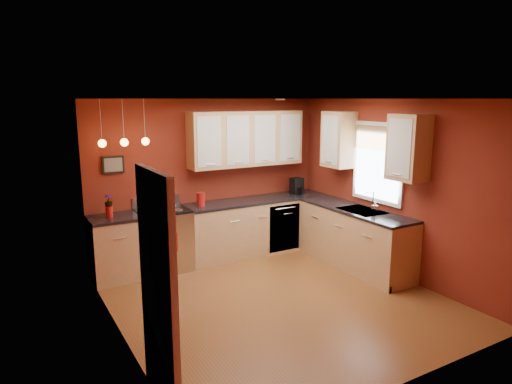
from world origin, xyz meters
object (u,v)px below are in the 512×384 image
red_canister (201,199)px  gas_range (164,240)px  coffee_maker (297,187)px  sink (362,212)px  soap_pump (375,207)px

red_canister → gas_range: bearing=-179.5°
gas_range → coffee_maker: coffee_maker is taller
gas_range → sink: bearing=-29.8°
sink → soap_pump: (0.06, -0.20, 0.11)m
coffee_maker → soap_pump: bearing=-84.8°
gas_range → red_canister: bearing=0.5°
sink → coffee_maker: (-0.16, 1.49, 0.16)m
gas_range → soap_pump: 3.22m
gas_range → red_canister: red_canister is taller
soap_pump → gas_range: bearing=147.6°
red_canister → coffee_maker: 1.84m
red_canister → coffee_maker: size_ratio=0.72×
red_canister → coffee_maker: coffee_maker is taller
coffee_maker → sink: bearing=-86.1°
red_canister → soap_pump: red_canister is taller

